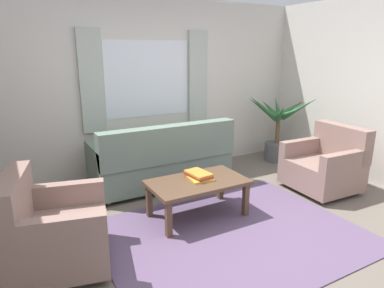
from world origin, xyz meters
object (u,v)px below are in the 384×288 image
at_px(book_stack_on_table, 199,175).
at_px(potted_plant, 278,132).
at_px(couch, 163,161).
at_px(armchair_right, 325,165).
at_px(coffee_table, 198,185).
at_px(armchair_left, 52,230).

height_order(book_stack_on_table, potted_plant, potted_plant).
distance_m(couch, book_stack_on_table, 0.98).
height_order(armchair_right, coffee_table, armchair_right).
distance_m(armchair_left, potted_plant, 4.04).
height_order(couch, potted_plant, potted_plant).
height_order(armchair_left, coffee_table, armchair_left).
height_order(coffee_table, potted_plant, potted_plant).
height_order(armchair_left, potted_plant, potted_plant).
bearing_deg(armchair_left, book_stack_on_table, -67.52).
bearing_deg(book_stack_on_table, armchair_right, -6.88).
height_order(coffee_table, book_stack_on_table, book_stack_on_table).
bearing_deg(potted_plant, couch, -177.69).
distance_m(armchair_right, coffee_table, 1.92).
distance_m(couch, coffee_table, 1.04).
xyz_separation_m(armchair_right, book_stack_on_table, (-1.87, 0.23, 0.12)).
bearing_deg(armchair_right, potted_plant, 168.59).
height_order(armchair_left, armchair_right, same).
bearing_deg(armchair_left, potted_plant, -57.64).
bearing_deg(potted_plant, armchair_left, -160.77).
xyz_separation_m(coffee_table, book_stack_on_table, (0.05, 0.06, 0.09)).
relative_size(couch, potted_plant, 1.54).
xyz_separation_m(armchair_right, coffee_table, (-1.92, 0.16, 0.03)).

